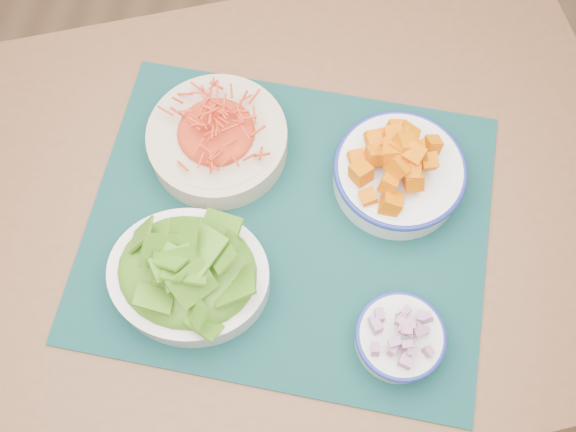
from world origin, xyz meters
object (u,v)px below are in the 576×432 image
object	(u,v)px
lettuce_bowl	(188,272)
onion_bowl	(400,337)
carrot_bowl	(217,136)
squash_bowl	(400,169)
table	(256,234)
placemat	(288,224)

from	to	relation	value
lettuce_bowl	onion_bowl	xyz separation A→B (m)	(0.29, -0.03, -0.02)
carrot_bowl	lettuce_bowl	distance (m)	0.22
squash_bowl	onion_bowl	world-z (taller)	squash_bowl
carrot_bowl	onion_bowl	distance (m)	0.39
table	placemat	xyz separation A→B (m)	(0.06, -0.01, 0.10)
lettuce_bowl	placemat	bearing A→B (deg)	41.15
table	carrot_bowl	size ratio (longest dim) A/B	5.32
table	lettuce_bowl	world-z (taller)	lettuce_bowl
lettuce_bowl	onion_bowl	bearing A→B (deg)	-8.62
carrot_bowl	squash_bowl	world-z (taller)	squash_bowl
placemat	onion_bowl	bearing A→B (deg)	-38.36
squash_bowl	placemat	bearing A→B (deg)	-146.87
onion_bowl	placemat	bearing A→B (deg)	140.90
table	squash_bowl	world-z (taller)	squash_bowl
carrot_bowl	table	bearing A→B (deg)	-51.70
placemat	carrot_bowl	bearing A→B (deg)	141.19
table	carrot_bowl	bearing A→B (deg)	104.87
carrot_bowl	lettuce_bowl	bearing A→B (deg)	-87.58
placemat	carrot_bowl	world-z (taller)	carrot_bowl
placemat	onion_bowl	xyz separation A→B (m)	(0.18, -0.14, 0.03)
table	onion_bowl	world-z (taller)	onion_bowl
table	placemat	distance (m)	0.12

